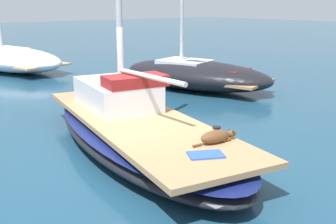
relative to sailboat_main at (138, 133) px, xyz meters
The scene contains 8 objects.
ground_plane 0.34m from the sailboat_main, ahead, with size 120.00×120.00×0.00m, color navy.
sailboat_main is the anchor object (origin of this frame).
cabin_house 1.30m from the sailboat_main, 78.67° to the left, with size 1.78×2.45×0.84m.
dog_brown 2.16m from the sailboat_main, 84.59° to the right, with size 0.95×0.31×0.22m.
deck_winch 2.00m from the sailboat_main, 79.05° to the right, with size 0.16×0.16×0.21m.
deck_towel 2.51m from the sailboat_main, 99.21° to the right, with size 0.56×0.36×0.03m, color blue.
moored_boat_starboard_side 6.50m from the sailboat_main, 36.89° to the left, with size 3.94×6.27×7.12m.
moored_boat_far_astern 12.23m from the sailboat_main, 83.36° to the left, with size 4.18×6.95×5.94m.
Camera 1 is at (-4.71, -6.86, 3.01)m, focal length 44.05 mm.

